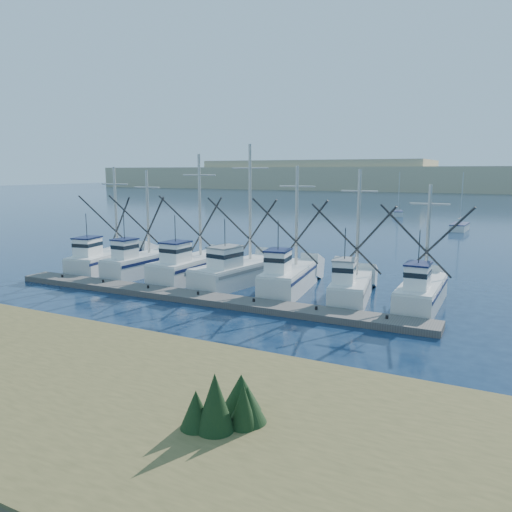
{
  "coord_description": "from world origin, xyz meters",
  "views": [
    {
      "loc": [
        11.24,
        -20.66,
        8.22
      ],
      "look_at": [
        -3.36,
        8.0,
        2.73
      ],
      "focal_mm": 35.0,
      "sensor_mm": 36.0,
      "label": 1
    }
  ],
  "objects": [
    {
      "name": "sailboat_far",
      "position": [
        -7.27,
        73.44,
        0.51
      ],
      "size": [
        2.79,
        5.01,
        8.1
      ],
      "rotation": [
        0.0,
        0.0,
        0.27
      ],
      "color": "silver",
      "rests_on": "ground"
    },
    {
      "name": "floating_dock",
      "position": [
        -6.21,
        5.38,
        0.2
      ],
      "size": [
        29.76,
        2.35,
        0.4
      ],
      "primitive_type": "cube",
      "rotation": [
        0.0,
        0.0,
        0.01
      ],
      "color": "#56524D",
      "rests_on": "ground"
    },
    {
      "name": "trawler_fleet",
      "position": [
        -6.79,
        10.24,
        0.98
      ],
      "size": [
        28.83,
        9.12,
        10.19
      ],
      "color": "silver",
      "rests_on": "ground"
    },
    {
      "name": "sailboat_near",
      "position": [
        5.13,
        54.14,
        0.49
      ],
      "size": [
        2.29,
        5.42,
        8.1
      ],
      "rotation": [
        0.0,
        0.0,
        -0.06
      ],
      "color": "silver",
      "rests_on": "ground"
    },
    {
      "name": "ground",
      "position": [
        0.0,
        0.0,
        0.0
      ],
      "size": [
        500.0,
        500.0,
        0.0
      ],
      "primitive_type": "plane",
      "color": "#0C1D37",
      "rests_on": "ground"
    },
    {
      "name": "dune_ridge",
      "position": [
        0.0,
        210.0,
        5.0
      ],
      "size": [
        360.0,
        60.0,
        10.0
      ],
      "primitive_type": "cube",
      "color": "tan",
      "rests_on": "ground"
    }
  ]
}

